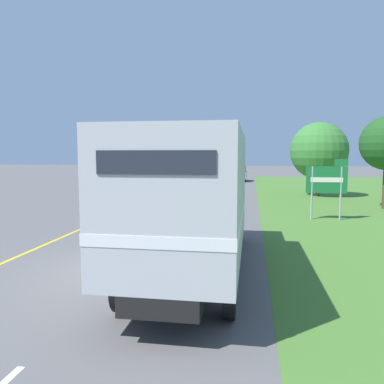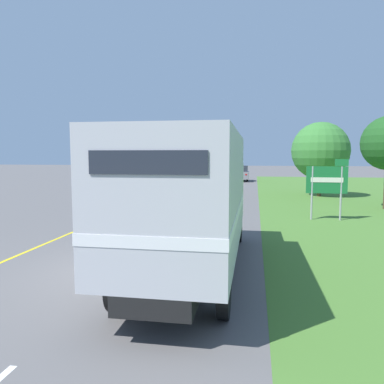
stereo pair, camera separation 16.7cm
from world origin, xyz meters
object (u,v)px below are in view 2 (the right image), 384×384
Objects in this scene: lead_car_white at (182,183)px; highway_sign at (328,182)px; roadside_tree_mid at (320,151)px; lead_car_grey_ahead at (241,173)px; horse_trailer_truck at (191,197)px.

lead_car_white is 1.37× the size of highway_sign.
highway_sign is 10.74m from roadside_tree_mid.
lead_car_grey_ahead is 0.74× the size of roadside_tree_mid.
lead_car_white is at bearing 101.81° from horse_trailer_truck.
lead_car_grey_ahead is at bearing 112.31° from roadside_tree_mid.
highway_sign is (4.97, -25.95, 0.88)m from lead_car_grey_ahead.
roadside_tree_mid is at bearing 72.13° from horse_trailer_truck.
horse_trailer_truck is at bearing -118.80° from highway_sign.
lead_car_white is at bearing -102.64° from lead_car_grey_ahead.
highway_sign is (8.74, -9.13, 0.88)m from lead_car_white.
highway_sign is at bearing -97.33° from roadside_tree_mid.
lead_car_white is 0.97× the size of lead_car_grey_ahead.
roadside_tree_mid reaches higher than highway_sign.
highway_sign is at bearing 61.20° from horse_trailer_truck.
horse_trailer_truck is 2.95× the size of highway_sign.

